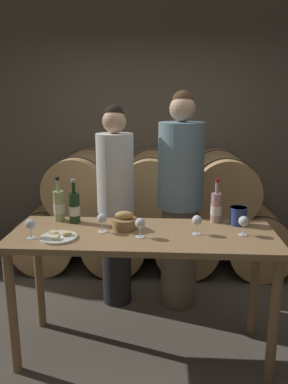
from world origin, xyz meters
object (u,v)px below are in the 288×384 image
(person_left, at_px, (116,205))
(blue_crock, at_px, (238,215))
(wine_bottle_red, at_px, (74,208))
(wine_glass_left, at_px, (102,219))
(wine_glass_right, at_px, (197,221))
(wine_bottle_white, at_px, (59,206))
(wine_bottle_rose, at_px, (216,207))
(cheese_plate, at_px, (59,237))
(wine_glass_far_left, at_px, (30,225))
(wine_glass_center, at_px, (140,224))
(wine_glass_far_right, at_px, (244,222))
(tasting_table, at_px, (143,250))
(bread_basket, at_px, (125,222))
(person_right, at_px, (180,202))

(person_left, distance_m, blue_crock, 1.05)
(wine_bottle_red, xyz_separation_m, wine_glass_left, (0.23, -0.19, -0.02))
(wine_glass_right, bearing_deg, blue_crock, 35.02)
(blue_crock, height_order, wine_glass_right, wine_glass_right)
(wine_bottle_white, distance_m, wine_glass_right, 1.01)
(wine_bottle_rose, bearing_deg, wine_glass_right, -120.56)
(cheese_plate, xyz_separation_m, wine_glass_far_left, (-0.18, -0.01, 0.08))
(wine_bottle_rose, distance_m, wine_glass_center, 0.63)
(wine_bottle_rose, height_order, wine_glass_left, wine_bottle_rose)
(wine_bottle_red, height_order, wine_bottle_white, wine_bottle_white)
(cheese_plate, distance_m, wine_glass_far_right, 1.20)
(tasting_table, bearing_deg, wine_bottle_white, 160.03)
(person_left, xyz_separation_m, cheese_plate, (-0.26, -0.82, 0.02))
(person_left, height_order, wine_glass_left, person_left)
(wine_glass_center, bearing_deg, wine_bottle_red, 151.27)
(person_left, relative_size, wine_glass_far_left, 13.35)
(wine_glass_left, xyz_separation_m, wine_glass_center, (0.26, -0.08, 0.00))
(tasting_table, distance_m, wine_bottle_white, 0.71)
(wine_glass_center, xyz_separation_m, wine_glass_far_right, (0.67, 0.08, 0.00))
(wine_bottle_white, xyz_separation_m, wine_glass_right, (0.99, -0.23, -0.02))
(blue_crock, distance_m, bread_basket, 0.81)
(person_left, height_order, blue_crock, person_left)
(tasting_table, height_order, wine_bottle_white, wine_bottle_white)
(cheese_plate, relative_size, wine_glass_far_right, 1.82)
(tasting_table, bearing_deg, cheese_plate, -165.79)
(tasting_table, height_order, wine_glass_far_right, wine_glass_far_right)
(blue_crock, bearing_deg, tasting_table, -162.27)
(bread_basket, bearing_deg, blue_crock, 9.93)
(person_right, height_order, blue_crock, person_right)
(wine_bottle_red, distance_m, cheese_plate, 0.34)
(wine_glass_center, height_order, wine_glass_right, same)
(cheese_plate, bearing_deg, wine_bottle_red, 85.06)
(person_left, bearing_deg, tasting_table, -68.11)
(wine_bottle_red, bearing_deg, person_left, 64.72)
(person_left, height_order, wine_bottle_rose, person_left)
(cheese_plate, distance_m, wine_glass_right, 0.90)
(person_right, xyz_separation_m, wine_glass_right, (0.09, -0.68, 0.06))
(wine_bottle_white, relative_size, cheese_plate, 1.39)
(blue_crock, relative_size, bread_basket, 0.75)
(wine_bottle_rose, relative_size, wine_glass_center, 2.47)
(person_left, xyz_separation_m, blue_crock, (0.94, -0.47, 0.08))
(person_right, relative_size, blue_crock, 14.40)
(tasting_table, bearing_deg, wine_glass_center, -98.67)
(cheese_plate, bearing_deg, person_right, 45.36)
(bread_basket, distance_m, wine_glass_right, 0.50)
(wine_bottle_white, distance_m, wine_glass_far_right, 1.31)
(person_left, height_order, wine_bottle_white, person_left)
(tasting_table, bearing_deg, wine_bottle_rose, 27.07)
(wine_bottle_rose, bearing_deg, blue_crock, -18.34)
(wine_bottle_white, bearing_deg, wine_glass_right, -13.23)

